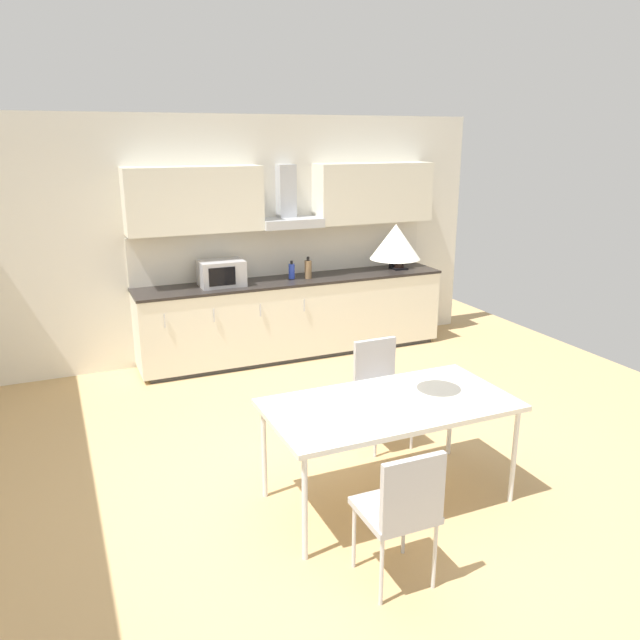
{
  "coord_description": "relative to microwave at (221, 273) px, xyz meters",
  "views": [
    {
      "loc": [
        -1.64,
        -3.87,
        2.49
      ],
      "look_at": [
        0.37,
        0.74,
        1.0
      ],
      "focal_mm": 35.0,
      "sensor_mm": 36.0,
      "label": 1
    }
  ],
  "objects": [
    {
      "name": "bottle_brown",
      "position": [
        1.01,
        -0.04,
        -0.03
      ],
      "size": [
        0.08,
        0.08,
        0.25
      ],
      "color": "brown",
      "rests_on": "kitchen_counter"
    },
    {
      "name": "pendant_lamp",
      "position": [
        0.33,
        -3.13,
        0.79
      ],
      "size": [
        0.32,
        0.32,
        0.22
      ],
      "primitive_type": "cone",
      "color": "silver"
    },
    {
      "name": "microwave",
      "position": [
        0.0,
        0.0,
        0.0
      ],
      "size": [
        0.48,
        0.35,
        0.28
      ],
      "color": "#ADADB2",
      "rests_on": "kitchen_counter"
    },
    {
      "name": "kitchen_counter",
      "position": [
        0.85,
        0.0,
        -0.59
      ],
      "size": [
        3.61,
        0.62,
        0.92
      ],
      "color": "#333333",
      "rests_on": "ground_plane"
    },
    {
      "name": "coffee_maker",
      "position": [
        2.23,
        0.03,
        0.01
      ],
      "size": [
        0.18,
        0.19,
        0.3
      ],
      "color": "black",
      "rests_on": "kitchen_counter"
    },
    {
      "name": "backsplash_tile",
      "position": [
        0.85,
        0.29,
        0.13
      ],
      "size": [
        3.59,
        0.02,
        0.54
      ],
      "primitive_type": "cube",
      "color": "silver",
      "rests_on": "kitchen_counter"
    },
    {
      "name": "chair_far_right",
      "position": [
        0.71,
        -2.31,
        -0.52
      ],
      "size": [
        0.4,
        0.4,
        0.87
      ],
      "color": "#B2B2B7",
      "rests_on": "ground_plane"
    },
    {
      "name": "upper_wall_cabinets",
      "position": [
        0.85,
        0.13,
        0.78
      ],
      "size": [
        3.59,
        0.4,
        0.69
      ],
      "color": "silver"
    },
    {
      "name": "dining_table",
      "position": [
        0.33,
        -3.13,
        -0.35
      ],
      "size": [
        1.69,
        0.88,
        0.74
      ],
      "color": "silver",
      "rests_on": "ground_plane"
    },
    {
      "name": "wall_back",
      "position": [
        -0.04,
        0.35,
        0.31
      ],
      "size": [
        6.62,
        0.1,
        2.72
      ],
      "primitive_type": "cube",
      "color": "silver",
      "rests_on": "ground_plane"
    },
    {
      "name": "bottle_blue",
      "position": [
        0.83,
        0.02,
        -0.05
      ],
      "size": [
        0.07,
        0.07,
        0.21
      ],
      "color": "blue",
      "rests_on": "kitchen_counter"
    },
    {
      "name": "ground_plane",
      "position": [
        -0.04,
        -2.65,
        -1.07
      ],
      "size": [
        8.28,
        8.85,
        0.02
      ],
      "primitive_type": "cube",
      "color": "tan"
    },
    {
      "name": "chair_near_left",
      "position": [
        -0.06,
        -3.95,
        -0.52
      ],
      "size": [
        0.4,
        0.4,
        0.87
      ],
      "color": "#B2B2B7",
      "rests_on": "ground_plane"
    }
  ]
}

